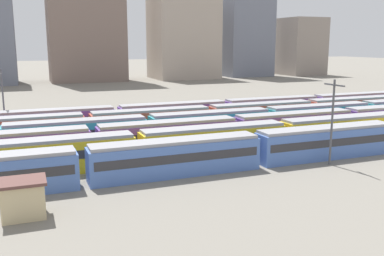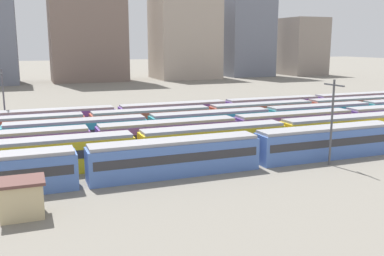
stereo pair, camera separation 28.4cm
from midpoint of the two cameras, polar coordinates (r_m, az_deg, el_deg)
ground_plane at (r=55.34m, az=-17.29°, el=-3.36°), size 600.00×600.00×0.00m
train_track_0 at (r=44.45m, az=-2.03°, el=-3.83°), size 55.80×3.06×3.75m
train_track_1 at (r=51.53m, az=3.07°, el=-1.74°), size 55.80×3.06×3.75m
train_track_2 at (r=58.41m, az=5.85°, el=-0.23°), size 74.70×3.06×3.75m
train_track_3 at (r=72.07m, az=16.53°, el=1.54°), size 93.60×3.06×3.75m
train_track_4 at (r=72.21m, az=9.33°, el=1.87°), size 93.60×3.06×3.75m
train_track_5 at (r=74.79m, az=4.55°, el=2.30°), size 74.70×3.06×3.75m
catenary_pole_0 at (r=49.76m, az=18.19°, el=1.26°), size 0.24×3.20×9.55m
catenary_pole_1 at (r=69.86m, az=-23.55°, el=3.65°), size 0.24×3.20×9.65m
signal_hut at (r=36.47m, az=-21.40°, el=-8.61°), size 3.60×3.00×3.04m
distant_building_2 at (r=159.25m, az=-13.72°, el=15.29°), size 25.87×15.30×51.24m
distant_building_3 at (r=167.58m, az=-0.95°, el=11.75°), size 23.30×20.81×30.03m
distant_building_4 at (r=179.26m, az=7.65°, el=14.13°), size 18.80×12.48×45.73m
distant_building_5 at (r=192.42m, az=14.32°, el=10.40°), size 15.71×18.48×23.71m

